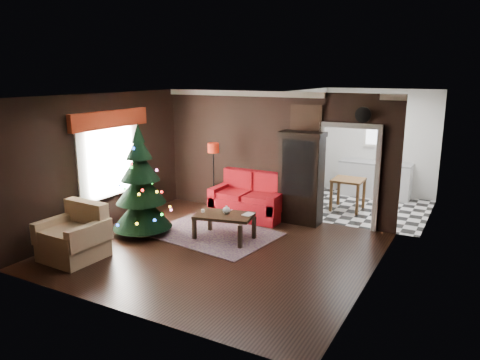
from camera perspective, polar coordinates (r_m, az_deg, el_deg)
The scene contains 26 objects.
floor at distance 8.49m, azimuth -2.93°, elevation -8.82°, with size 5.50×5.50×0.00m, color black.
ceiling at distance 7.87m, azimuth -3.17°, elevation 10.42°, with size 5.50×5.50×0.00m, color white.
wall_back at distance 10.24m, azimuth 4.28°, elevation 3.18°, with size 5.50×5.50×0.00m, color black.
wall_front at distance 6.15m, azimuth -15.32°, elevation -4.15°, with size 5.50×5.50×0.00m, color black.
wall_left at distance 9.76m, azimuth -16.97°, elevation 2.13°, with size 5.50×5.50×0.00m, color black.
wall_right at distance 7.07m, azimuth 16.35°, elevation -1.95°, with size 5.50×5.50×0.00m, color black.
doorway at distance 9.75m, azimuth 13.38°, elevation 0.24°, with size 1.10×0.10×2.10m, color silver, non-canonical shape.
left_window at distance 9.86m, azimuth -16.00°, elevation 2.60°, with size 0.05×1.60×1.40m, color white.
valance at distance 9.69m, azimuth -15.97°, elevation 7.33°, with size 0.12×2.10×0.35m, color maroon.
kitchen_floor at distance 11.42m, azimuth 15.10°, elevation -3.40°, with size 3.00×3.00×0.00m, color white.
kitchen_window at distance 12.48m, azimuth 17.16°, elevation 5.84°, with size 0.70×0.06×0.70m, color white.
rug at distance 9.32m, azimuth -3.44°, elevation -6.72°, with size 2.45×1.78×0.01m, color #382A35.
loveseat at distance 10.21m, azimuth 1.10°, elevation -2.00°, with size 1.70×0.90×1.00m, color maroon, non-canonical shape.
curio_cabinet at distance 9.84m, azimuth 7.66°, elevation 0.00°, with size 0.90×0.45×1.90m, color black, non-canonical shape.
floor_lamp at distance 10.46m, azimuth -3.33°, elevation 0.22°, with size 0.27×0.27×1.63m, color black, non-canonical shape.
christmas_tree at distance 9.19m, azimuth -12.35°, elevation -0.50°, with size 1.18×1.18×2.25m, color #0C3518, non-canonical shape.
armchair at distance 8.50m, azimuth -20.26°, elevation -6.32°, with size 0.97×0.97×1.00m, color #D0B38A, non-canonical shape.
coffee_table at distance 8.95m, azimuth -2.00°, elevation -5.84°, with size 1.11×0.66×0.50m, color black, non-canonical shape.
teapot at distance 8.85m, azimuth -1.70°, elevation -3.80°, with size 0.17×0.17×0.16m, color silver, non-canonical shape.
cup_a at distance 8.98m, azimuth -1.84°, elevation -3.89°, with size 0.07×0.07×0.06m, color silver.
cup_b at distance 9.02m, azimuth -4.69°, elevation -3.86°, with size 0.07×0.07×0.06m, color white.
book at distance 8.84m, azimuth 0.57°, elevation -3.53°, with size 0.18×0.02×0.24m, color tan.
wall_clock at distance 9.44m, azimuth 15.21°, elevation 7.90°, with size 0.32×0.32×0.06m, color white.
painting at distance 9.80m, azimuth 8.29°, elevation 7.64°, with size 0.62×0.05×0.52m, color #A56E3D.
kitchen_counter at distance 12.45m, azimuth 16.54°, elevation 0.01°, with size 1.80×0.60×0.90m, color silver.
kitchen_table at distance 11.11m, azimuth 13.35°, elevation -1.76°, with size 0.70×0.70×0.75m, color #52361E, non-canonical shape.
Camera 1 is at (4.12, -6.70, 3.20)m, focal length 34.02 mm.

